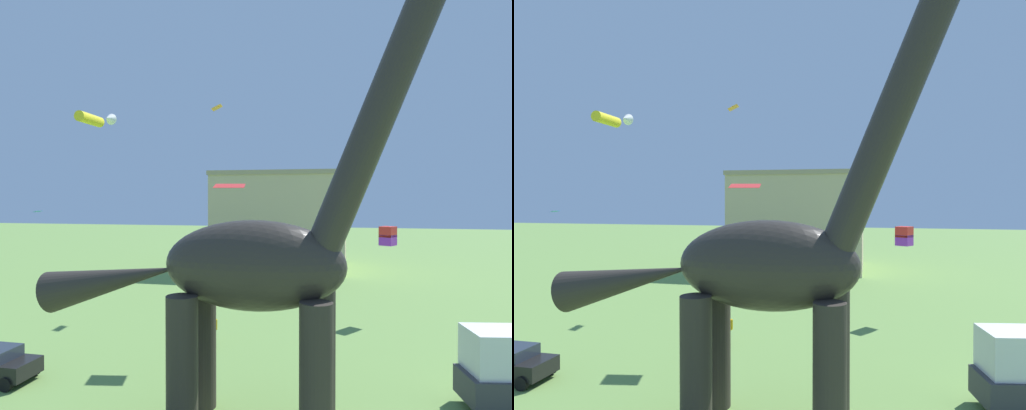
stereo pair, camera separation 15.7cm
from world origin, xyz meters
TOP-DOWN VIEW (x-y plane):
  - dinosaur_sculpture at (0.14, 5.55)m, footprint 15.73×3.33m
  - person_photographer at (-4.04, 13.90)m, footprint 0.65×0.29m
  - kite_mid_left at (6.27, 21.92)m, footprint 1.28×1.28m
  - kite_trailing at (-20.43, 20.38)m, footprint 0.62×0.73m
  - kite_high_right at (-7.13, 25.07)m, footprint 0.93×1.24m
  - kite_far_right at (-16.68, 22.30)m, footprint 2.63×3.11m
  - kite_apex at (-3.00, 13.93)m, footprint 1.93×1.56m
  - background_building_block at (-4.39, 43.70)m, footprint 15.43×12.81m

SIDE VIEW (x-z plane):
  - person_photographer at x=-4.04m, z-range 0.18..1.93m
  - kite_mid_left at x=6.27m, z-range 5.11..6.44m
  - background_building_block at x=-4.39m, z-range 0.01..11.54m
  - dinosaur_sculpture at x=0.14m, z-range -2.28..14.16m
  - kite_trailing at x=-20.43m, z-range 7.31..7.44m
  - kite_apex at x=-3.00m, z-range 8.98..9.25m
  - kite_far_right at x=-16.68m, z-range 14.38..15.29m
  - kite_high_right at x=-7.13m, z-range 15.71..16.11m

